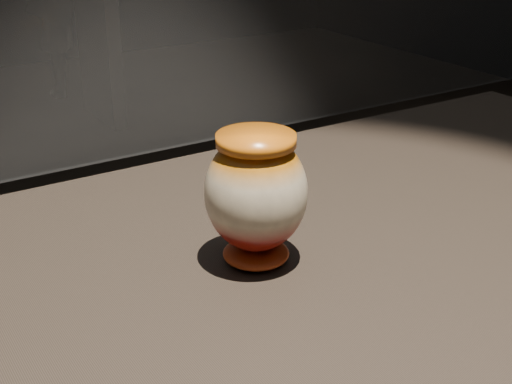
% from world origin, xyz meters
% --- Properties ---
extents(main_vase, '(0.15, 0.15, 0.16)m').
position_xyz_m(main_vase, '(0.17, 0.04, 0.99)').
color(main_vase, maroon).
rests_on(main_vase, display_plinth).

